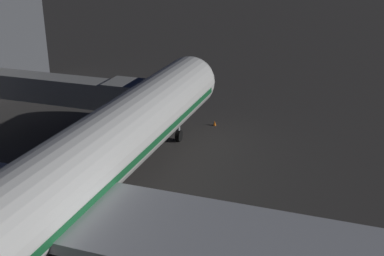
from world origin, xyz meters
name	(u,v)px	position (x,y,z in m)	size (l,w,h in m)	color
ground_plane	(108,215)	(0.00, 0.00, 0.00)	(320.00, 320.00, 0.00)	#383533
airliner_at_gate	(34,206)	(0.00, 7.95, 5.27)	(59.09, 59.64, 18.09)	silver
jet_bridge	(66,91)	(10.58, -11.62, 5.41)	(19.37, 3.40, 6.94)	#9E9E99
traffic_cone_nose_port	(215,123)	(-2.20, -20.71, 0.28)	(0.36, 0.36, 0.55)	orange
traffic_cone_nose_starboard	(178,119)	(2.20, -20.71, 0.28)	(0.36, 0.36, 0.55)	orange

